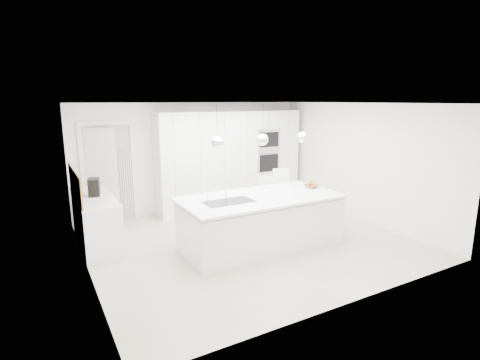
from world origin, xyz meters
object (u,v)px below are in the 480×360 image
island_base (261,223)px  espresso_machine (94,187)px  bar_stool_left (268,202)px  bar_stool_right (285,196)px  fruit_bowl (311,186)px

island_base → espresso_machine: (-2.53, 1.53, 0.62)m
bar_stool_left → island_base: bearing=-113.0°
espresso_machine → bar_stool_right: 3.77m
espresso_machine → bar_stool_right: size_ratio=0.27×
espresso_machine → bar_stool_right: bearing=3.2°
fruit_bowl → bar_stool_right: (-0.06, 0.77, -0.37)m
island_base → bar_stool_left: 1.12m
bar_stool_left → bar_stool_right: bar_stool_right is taller
fruit_bowl → bar_stool_left: (-0.50, 0.72, -0.43)m
fruit_bowl → bar_stool_left: bar_stool_left is taller
bar_stool_left → bar_stool_right: 0.45m
fruit_bowl → espresso_machine: (-3.75, 1.40, 0.12)m
fruit_bowl → bar_stool_left: bearing=124.9°
bar_stool_left → fruit_bowl: bearing=-38.2°
espresso_machine → bar_stool_left: size_ratio=0.31×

